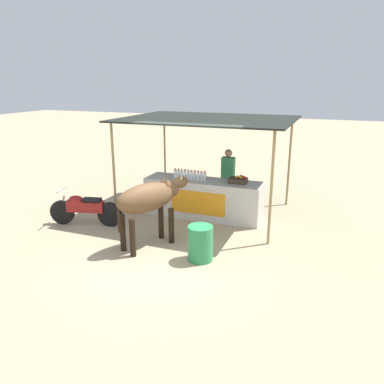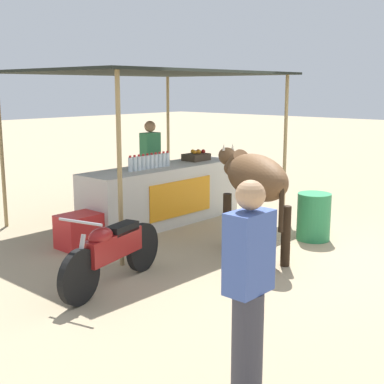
% 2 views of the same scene
% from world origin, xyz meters
% --- Properties ---
extents(ground_plane, '(60.00, 60.00, 0.00)m').
position_xyz_m(ground_plane, '(0.00, 0.00, 0.00)').
color(ground_plane, tan).
extents(stall_counter, '(3.00, 0.82, 0.96)m').
position_xyz_m(stall_counter, '(0.00, 2.20, 0.48)').
color(stall_counter, beige).
rests_on(stall_counter, ground).
extents(stall_awning, '(4.20, 3.20, 2.48)m').
position_xyz_m(stall_awning, '(0.00, 2.50, 2.39)').
color(stall_awning, black).
rests_on(stall_awning, ground).
extents(water_bottle_row, '(0.88, 0.07, 0.25)m').
position_xyz_m(water_bottle_row, '(-0.35, 2.15, 1.07)').
color(water_bottle_row, silver).
rests_on(water_bottle_row, stall_counter).
extents(fruit_crate, '(0.44, 0.32, 0.18)m').
position_xyz_m(fruit_crate, '(0.89, 2.25, 1.03)').
color(fruit_crate, '#3F3326').
rests_on(fruit_crate, stall_counter).
extents(vendor_behind_counter, '(0.34, 0.22, 1.65)m').
position_xyz_m(vendor_behind_counter, '(0.43, 2.95, 0.85)').
color(vendor_behind_counter, '#383842').
rests_on(vendor_behind_counter, ground).
extents(cooler_box, '(0.60, 0.44, 0.48)m').
position_xyz_m(cooler_box, '(-1.78, 2.10, 0.24)').
color(cooler_box, red).
rests_on(cooler_box, ground).
extents(water_barrel, '(0.49, 0.49, 0.70)m').
position_xyz_m(water_barrel, '(0.78, -0.17, 0.35)').
color(water_barrel, '#2D8C51').
rests_on(water_barrel, ground).
extents(cow, '(1.15, 1.79, 1.44)m').
position_xyz_m(cow, '(-0.43, 0.07, 1.03)').
color(cow, brown).
rests_on(cow, ground).
extents(motorcycle_parked, '(1.77, 0.66, 0.90)m').
position_xyz_m(motorcycle_parked, '(-2.45, 0.56, 0.43)').
color(motorcycle_parked, black).
rests_on(motorcycle_parked, ground).
extents(passerby_on_street, '(0.34, 0.22, 1.65)m').
position_xyz_m(passerby_on_street, '(-3.35, -1.98, 0.85)').
color(passerby_on_street, '#383842').
rests_on(passerby_on_street, ground).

